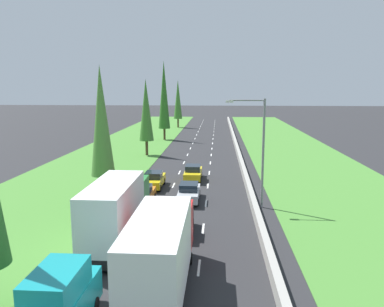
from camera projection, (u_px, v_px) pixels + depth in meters
ground_plane at (200, 152)px, 59.90m from camera, size 300.00×300.00×0.00m
grass_verge_left at (120, 151)px, 60.75m from camera, size 14.00×140.00×0.04m
grass_verge_right at (294, 152)px, 58.94m from camera, size 14.00×140.00×0.04m
median_barrier at (237, 149)px, 59.45m from camera, size 0.44×120.00×0.85m
lane_markings at (200, 152)px, 59.90m from camera, size 3.64×116.00×0.01m
white_box_truck_centre_lane at (161, 253)px, 18.18m from camera, size 2.46×9.40×4.18m
teal_van_left_lane at (60, 301)px, 15.56m from camera, size 1.96×4.90×2.82m
white_box_truck_left_lane at (117, 210)px, 24.52m from camera, size 2.46×9.40×4.18m
black_hatchback_centre_lane at (180, 222)px, 26.32m from camera, size 1.74×3.90×1.72m
orange_hatchback_left_lane at (143, 195)px, 32.92m from camera, size 1.74×3.90×1.72m
yellow_sedan_left_lane at (154, 180)px, 38.31m from camera, size 1.82×4.50×1.64m
silver_sedan_centre_lane at (189, 192)px, 33.80m from camera, size 1.82×4.50×1.64m
yellow_sedan_centre_lane at (193, 173)px, 41.53m from camera, size 1.82×4.50×1.64m
poplar_tree_second at (101, 121)px, 33.37m from camera, size 2.10×2.10×11.82m
poplar_tree_third at (146, 110)px, 55.49m from camera, size 2.08×2.08×11.06m
poplar_tree_fourth at (164, 95)px, 71.79m from camera, size 2.17×2.17×14.70m
poplar_tree_fifth at (178, 100)px, 94.18m from camera, size 2.09×2.09×11.62m
street_light_mast at (259, 145)px, 31.33m from camera, size 3.20×0.28×9.00m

